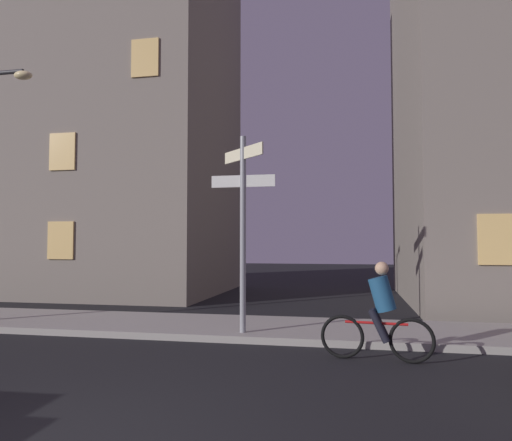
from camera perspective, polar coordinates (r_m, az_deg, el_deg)
name	(u,v)px	position (r m, az deg, el deg)	size (l,w,h in m)	color
sidewalk_kerb	(228,327)	(10.67, -3.34, -12.67)	(40.00, 2.63, 0.14)	#9E9991
signpost	(243,216)	(9.53, -1.58, 0.52)	(1.31, 1.02, 3.93)	gray
cyclist	(379,315)	(8.11, 14.59, -10.90)	(1.81, 0.37, 1.61)	black
building_left_block	(85,112)	(20.71, -19.89, 12.19)	(11.20, 7.08, 14.37)	slate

